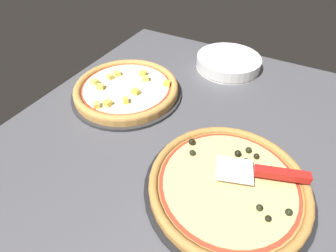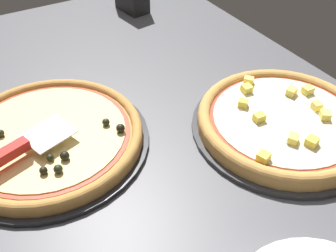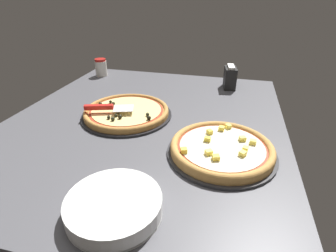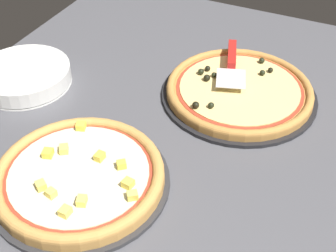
# 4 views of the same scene
# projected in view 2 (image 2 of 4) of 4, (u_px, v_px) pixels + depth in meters

# --- Properties ---
(ground_plane) EXTENTS (1.40, 1.21, 0.04)m
(ground_plane) POSITION_uv_depth(u_px,v_px,m) (97.00, 140.00, 0.84)
(ground_plane) COLOR #4C4C51
(pizza_pan_front) EXTENTS (0.41, 0.41, 0.01)m
(pizza_pan_front) POSITION_uv_depth(u_px,v_px,m) (49.00, 142.00, 0.80)
(pizza_pan_front) COLOR black
(pizza_pan_front) RESTS_ON ground_plane
(pizza_front) EXTENTS (0.39, 0.39, 0.04)m
(pizza_front) POSITION_uv_depth(u_px,v_px,m) (48.00, 136.00, 0.79)
(pizza_front) COLOR #B77F3D
(pizza_front) RESTS_ON pizza_pan_front
(pizza_pan_back) EXTENTS (0.39, 0.39, 0.01)m
(pizza_pan_back) POSITION_uv_depth(u_px,v_px,m) (282.00, 128.00, 0.84)
(pizza_pan_back) COLOR #2D2D30
(pizza_pan_back) RESTS_ON ground_plane
(pizza_back) EXTENTS (0.36, 0.36, 0.04)m
(pizza_back) POSITION_uv_depth(u_px,v_px,m) (284.00, 120.00, 0.83)
(pizza_back) COLOR #C68E47
(pizza_back) RESTS_ON pizza_pan_back
(serving_spatula) EXTENTS (0.11, 0.22, 0.02)m
(serving_spatula) POSITION_uv_depth(u_px,v_px,m) (9.00, 154.00, 0.71)
(serving_spatula) COLOR silver
(serving_spatula) RESTS_ON pizza_front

